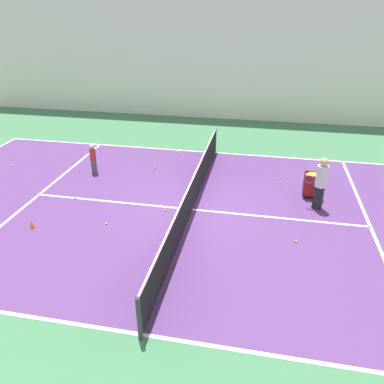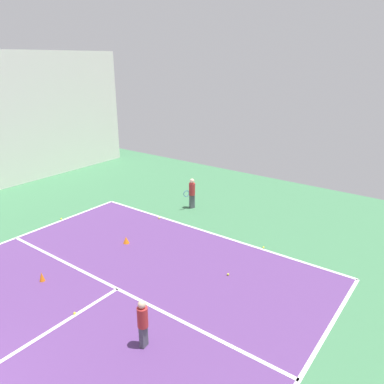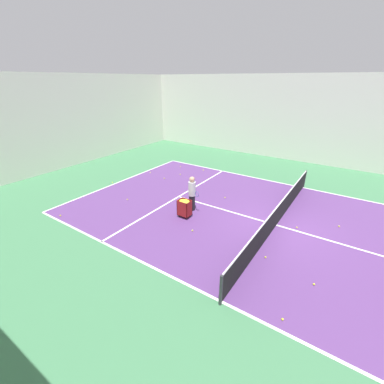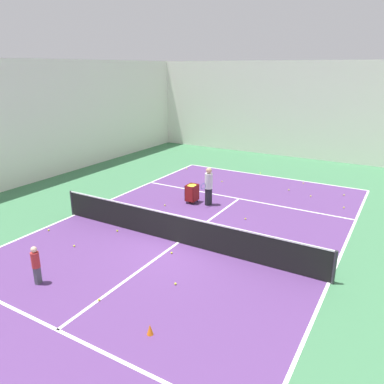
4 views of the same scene
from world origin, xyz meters
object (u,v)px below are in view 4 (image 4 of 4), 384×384
Objects in this scene: tennis_net at (178,229)px; child_midcourt at (36,263)px; coach_at_net at (209,184)px; ball_cart at (192,190)px; training_cone_0 at (150,329)px.

child_midcourt is (-2.16, -4.43, 0.13)m from tennis_net.
coach_at_net is 1.99× the size of ball_cart.
ball_cart reaches higher than training_cone_0.
child_midcourt reaches higher than ball_cart.
coach_at_net is at bearing -16.60° from child_midcourt.
tennis_net reaches higher than ball_cart.
tennis_net is 12.12× the size of ball_cart.
coach_at_net reaches higher than tennis_net.
tennis_net is at bearing 114.46° from training_cone_0.
child_midcourt is at bearing -116.03° from tennis_net.
training_cone_0 is (4.24, -0.14, -0.55)m from child_midcourt.
child_midcourt is at bearing 13.95° from coach_at_net.
tennis_net is 5.03m from training_cone_0.
coach_at_net is 9.18m from training_cone_0.
child_midcourt is 4.28m from training_cone_0.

